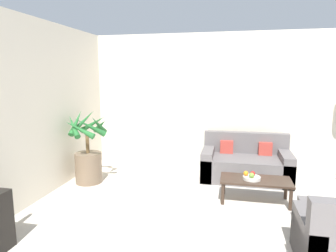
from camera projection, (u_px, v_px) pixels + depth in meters
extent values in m
cube|color=beige|center=(271.00, 103.00, 5.77)|extent=(8.66, 0.06, 2.70)
cylinder|color=brown|center=(89.00, 168.00, 5.26)|extent=(0.46, 0.46, 0.53)
cylinder|color=brown|center=(87.00, 143.00, 5.19)|extent=(0.06, 0.06, 0.35)
cone|color=#23662D|center=(99.00, 125.00, 5.09)|extent=(0.10, 0.50, 0.39)
cone|color=#23662D|center=(100.00, 126.00, 5.27)|extent=(0.44, 0.44, 0.32)
cone|color=#23662D|center=(93.00, 124.00, 5.36)|extent=(0.52, 0.10, 0.35)
cone|color=#23662D|center=(83.00, 122.00, 5.30)|extent=(0.40, 0.40, 0.43)
cone|color=#23662D|center=(76.00, 122.00, 5.17)|extent=(0.10, 0.46, 0.44)
cone|color=#23662D|center=(73.00, 126.00, 5.02)|extent=(0.43, 0.43, 0.38)
cone|color=#23662D|center=(80.00, 129.00, 4.91)|extent=(0.53, 0.10, 0.32)
cone|color=#23662D|center=(91.00, 127.00, 4.95)|extent=(0.43, 0.43, 0.37)
cube|color=#605B5B|center=(245.00, 168.00, 5.43)|extent=(1.56, 0.87, 0.41)
cube|color=#605B5B|center=(246.00, 142.00, 5.71)|extent=(1.56, 0.16, 0.39)
cube|color=#605B5B|center=(208.00, 163.00, 5.56)|extent=(0.20, 0.87, 0.53)
cube|color=#605B5B|center=(285.00, 167.00, 5.28)|extent=(0.20, 0.87, 0.53)
cube|color=#B23D33|center=(227.00, 147.00, 5.68)|extent=(0.24, 0.12, 0.24)
cube|color=#B23D33|center=(265.00, 149.00, 5.53)|extent=(0.24, 0.12, 0.24)
cylinder|color=#38281E|center=(223.00, 194.00, 4.36)|extent=(0.05, 0.05, 0.32)
cylinder|color=#38281E|center=(291.00, 199.00, 4.16)|extent=(0.05, 0.05, 0.32)
cylinder|color=#38281E|center=(224.00, 184.00, 4.75)|extent=(0.05, 0.05, 0.32)
cylinder|color=#38281E|center=(286.00, 189.00, 4.56)|extent=(0.05, 0.05, 0.32)
cube|color=#38281E|center=(256.00, 180.00, 4.43)|extent=(1.02, 0.50, 0.03)
cylinder|color=beige|center=(252.00, 178.00, 4.41)|extent=(0.26, 0.26, 0.05)
sphere|color=red|center=(253.00, 174.00, 4.42)|extent=(0.07, 0.07, 0.07)
sphere|color=olive|center=(252.00, 175.00, 4.33)|extent=(0.07, 0.07, 0.07)
sphere|color=orange|center=(246.00, 173.00, 4.43)|extent=(0.07, 0.07, 0.07)
cube|color=#605B5B|center=(307.00, 240.00, 2.96)|extent=(0.16, 0.77, 0.50)
cube|color=#605B5B|center=(326.00, 218.00, 3.58)|extent=(0.59, 0.45, 0.35)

